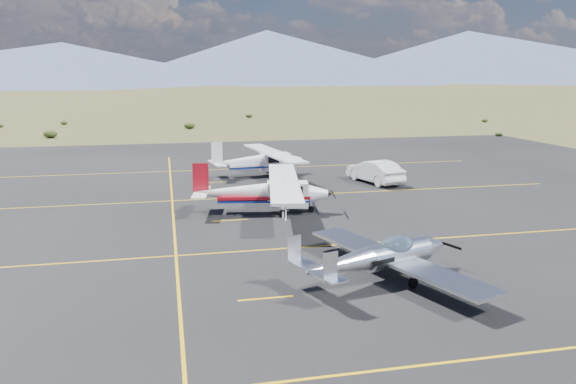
{
  "coord_description": "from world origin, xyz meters",
  "views": [
    {
      "loc": [
        -6.2,
        -21.87,
        7.83
      ],
      "look_at": [
        0.05,
        6.74,
        1.6
      ],
      "focal_mm": 35.0,
      "sensor_mm": 36.0,
      "label": 1
    }
  ],
  "objects_px": {
    "aircraft_cessna": "(264,191)",
    "aircraft_low_wing": "(382,257)",
    "sedan": "(375,171)",
    "aircraft_plain": "(260,160)"
  },
  "relations": [
    {
      "from": "aircraft_plain",
      "to": "aircraft_cessna",
      "type": "bearing_deg",
      "value": -106.92
    },
    {
      "from": "aircraft_plain",
      "to": "sedan",
      "type": "distance_m",
      "value": 8.94
    },
    {
      "from": "aircraft_plain",
      "to": "aircraft_low_wing",
      "type": "bearing_deg",
      "value": -96.45
    },
    {
      "from": "aircraft_plain",
      "to": "sedan",
      "type": "relative_size",
      "value": 2.18
    },
    {
      "from": "aircraft_cessna",
      "to": "aircraft_low_wing",
      "type": "bearing_deg",
      "value": -67.31
    },
    {
      "from": "aircraft_cessna",
      "to": "sedan",
      "type": "distance_m",
      "value": 11.92
    },
    {
      "from": "sedan",
      "to": "aircraft_plain",
      "type": "bearing_deg",
      "value": -45.09
    },
    {
      "from": "aircraft_low_wing",
      "to": "aircraft_cessna",
      "type": "bearing_deg",
      "value": 83.12
    },
    {
      "from": "aircraft_low_wing",
      "to": "sedan",
      "type": "relative_size",
      "value": 1.82
    },
    {
      "from": "aircraft_cessna",
      "to": "sedan",
      "type": "height_order",
      "value": "aircraft_cessna"
    }
  ]
}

